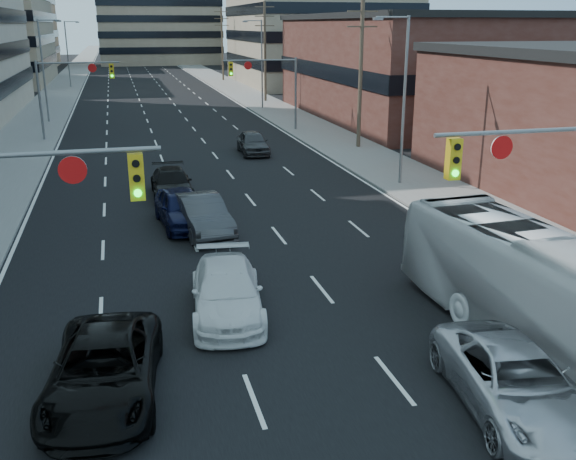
# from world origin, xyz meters

# --- Properties ---
(road_surface) EXTENTS (18.00, 300.00, 0.02)m
(road_surface) POSITION_xyz_m (0.00, 130.00, 0.01)
(road_surface) COLOR black
(road_surface) RESTS_ON ground
(sidewalk_left) EXTENTS (5.00, 300.00, 0.15)m
(sidewalk_left) POSITION_xyz_m (-11.50, 130.00, 0.07)
(sidewalk_left) COLOR slate
(sidewalk_left) RESTS_ON ground
(sidewalk_right) EXTENTS (5.00, 300.00, 0.15)m
(sidewalk_right) POSITION_xyz_m (11.50, 130.00, 0.07)
(sidewalk_right) COLOR slate
(sidewalk_right) RESTS_ON ground
(storefront_right_mid) EXTENTS (20.00, 30.00, 9.00)m
(storefront_right_mid) POSITION_xyz_m (24.00, 50.00, 4.50)
(storefront_right_mid) COLOR #472119
(storefront_right_mid) RESTS_ON ground
(office_right_far) EXTENTS (22.00, 28.00, 14.00)m
(office_right_far) POSITION_xyz_m (25.00, 88.00, 7.00)
(office_right_far) COLOR gray
(office_right_far) RESTS_ON ground
(bg_block_right) EXTENTS (22.00, 22.00, 12.00)m
(bg_block_right) POSITION_xyz_m (32.00, 130.00, 6.00)
(bg_block_right) COLOR gray
(bg_block_right) RESTS_ON ground
(signal_near_right) EXTENTS (6.59, 0.33, 6.00)m
(signal_near_right) POSITION_xyz_m (7.45, 8.00, 4.33)
(signal_near_right) COLOR slate
(signal_near_right) RESTS_ON ground
(signal_far_left) EXTENTS (6.09, 0.33, 6.00)m
(signal_far_left) POSITION_xyz_m (-7.68, 45.00, 4.30)
(signal_far_left) COLOR slate
(signal_far_left) RESTS_ON ground
(signal_far_right) EXTENTS (6.09, 0.33, 6.00)m
(signal_far_right) POSITION_xyz_m (7.68, 45.00, 4.30)
(signal_far_right) COLOR slate
(signal_far_right) RESTS_ON ground
(utility_pole_block) EXTENTS (2.20, 0.28, 11.00)m
(utility_pole_block) POSITION_xyz_m (12.20, 36.00, 5.78)
(utility_pole_block) COLOR #4C3D2D
(utility_pole_block) RESTS_ON ground
(utility_pole_midblock) EXTENTS (2.20, 0.28, 11.00)m
(utility_pole_midblock) POSITION_xyz_m (12.20, 66.00, 5.78)
(utility_pole_midblock) COLOR #4C3D2D
(utility_pole_midblock) RESTS_ON ground
(utility_pole_distant) EXTENTS (2.20, 0.28, 11.00)m
(utility_pole_distant) POSITION_xyz_m (12.20, 96.00, 5.78)
(utility_pole_distant) COLOR #4C3D2D
(utility_pole_distant) RESTS_ON ground
(streetlight_left_mid) EXTENTS (2.03, 0.22, 9.00)m
(streetlight_left_mid) POSITION_xyz_m (-10.34, 55.00, 5.05)
(streetlight_left_mid) COLOR slate
(streetlight_left_mid) RESTS_ON ground
(streetlight_left_far) EXTENTS (2.03, 0.22, 9.00)m
(streetlight_left_far) POSITION_xyz_m (-10.34, 90.00, 5.05)
(streetlight_left_far) COLOR slate
(streetlight_left_far) RESTS_ON ground
(streetlight_right_near) EXTENTS (2.03, 0.22, 9.00)m
(streetlight_right_near) POSITION_xyz_m (10.34, 25.00, 5.05)
(streetlight_right_near) COLOR slate
(streetlight_right_near) RESTS_ON ground
(streetlight_right_far) EXTENTS (2.03, 0.22, 9.00)m
(streetlight_right_far) POSITION_xyz_m (10.34, 60.00, 5.05)
(streetlight_right_far) COLOR slate
(streetlight_right_far) RESTS_ON ground
(black_pickup) EXTENTS (3.11, 5.68, 1.51)m
(black_pickup) POSITION_xyz_m (-5.20, 7.04, 0.75)
(black_pickup) COLOR black
(black_pickup) RESTS_ON ground
(white_van) EXTENTS (2.71, 5.41, 1.51)m
(white_van) POSITION_xyz_m (-1.60, 10.93, 0.75)
(white_van) COLOR silver
(white_van) RESTS_ON ground
(silver_suv) EXTENTS (3.19, 5.67, 1.50)m
(silver_suv) POSITION_xyz_m (3.94, 4.12, 0.75)
(silver_suv) COLOR silver
(silver_suv) RESTS_ON ground
(transit_bus) EXTENTS (3.36, 11.87, 3.27)m
(transit_bus) POSITION_xyz_m (6.35, 6.21, 1.63)
(transit_bus) COLOR silver
(transit_bus) RESTS_ON ground
(sedan_blue) EXTENTS (2.39, 5.00, 1.65)m
(sedan_blue) POSITION_xyz_m (-2.00, 20.45, 0.83)
(sedan_blue) COLOR black
(sedan_blue) RESTS_ON ground
(sedan_grey_center) EXTENTS (2.33, 5.11, 1.63)m
(sedan_grey_center) POSITION_xyz_m (-1.28, 19.17, 0.81)
(sedan_grey_center) COLOR #353537
(sedan_grey_center) RESTS_ON ground
(sedan_black_far) EXTENTS (2.04, 4.94, 1.43)m
(sedan_black_far) POSITION_xyz_m (-2.00, 25.67, 0.71)
(sedan_black_far) COLOR black
(sedan_black_far) RESTS_ON ground
(sedan_grey_right) EXTENTS (2.02, 4.65, 1.56)m
(sedan_grey_right) POSITION_xyz_m (4.47, 36.04, 0.78)
(sedan_grey_right) COLOR #37373A
(sedan_grey_right) RESTS_ON ground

